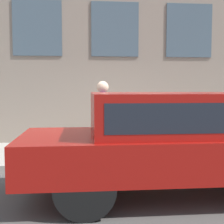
{
  "coord_description": "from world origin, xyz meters",
  "views": [
    {
      "loc": [
        -6.12,
        0.92,
        1.7
      ],
      "look_at": [
        0.57,
        0.28,
        1.17
      ],
      "focal_mm": 50.0,
      "sensor_mm": 36.0,
      "label": 1
    }
  ],
  "objects": [
    {
      "name": "parked_truck_red_near",
      "position": [
        -1.42,
        -0.73,
        0.95
      ],
      "size": [
        1.81,
        5.04,
        1.61
      ],
      "color": "black",
      "rests_on": "ground_plane"
    },
    {
      "name": "fire_hydrant",
      "position": [
        0.45,
        0.08,
        0.6
      ],
      "size": [
        0.34,
        0.45,
        0.81
      ],
      "color": "gold",
      "rests_on": "sidewalk"
    },
    {
      "name": "building_facade",
      "position": [
        2.74,
        0.0,
        3.51
      ],
      "size": [
        0.33,
        40.0,
        7.01
      ],
      "color": "gray",
      "rests_on": "ground_plane"
    },
    {
      "name": "ground_plane",
      "position": [
        0.0,
        0.0,
        0.0
      ],
      "size": [
        80.0,
        80.0,
        0.0
      ],
      "primitive_type": "plane",
      "color": "#514F4C"
    },
    {
      "name": "sidewalk",
      "position": [
        1.3,
        0.0,
        0.09
      ],
      "size": [
        2.59,
        60.0,
        0.18
      ],
      "color": "#B2ADA3",
      "rests_on": "ground_plane"
    },
    {
      "name": "person",
      "position": [
        0.7,
        0.47,
        1.17
      ],
      "size": [
        0.4,
        0.27,
        1.66
      ],
      "rotation": [
        0.0,
        0.0,
        0.47
      ],
      "color": "navy",
      "rests_on": "sidewalk"
    }
  ]
}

